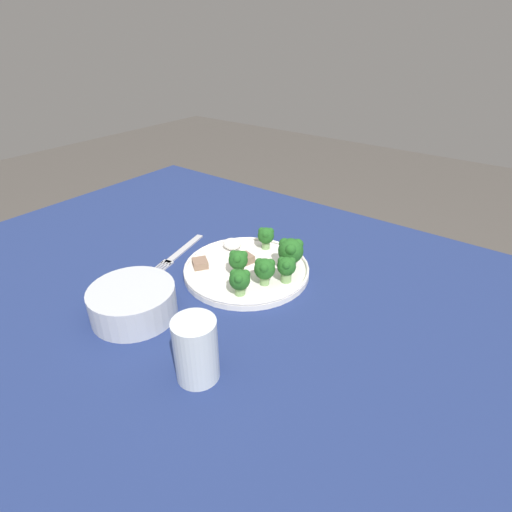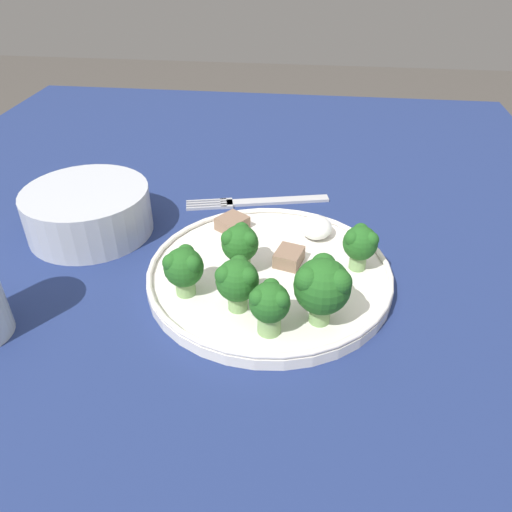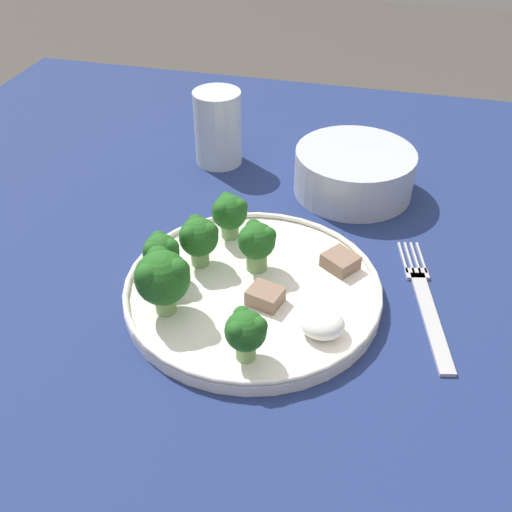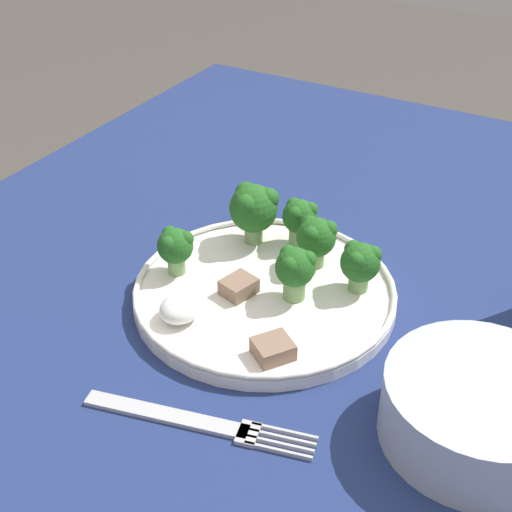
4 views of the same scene
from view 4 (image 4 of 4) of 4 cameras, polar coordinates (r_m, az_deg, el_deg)
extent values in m
cube|color=navy|center=(0.66, 4.62, -8.96)|extent=(1.24, 0.99, 0.03)
cylinder|color=brown|center=(1.44, -2.03, -0.86)|extent=(0.06, 0.06, 0.72)
cylinder|color=white|center=(0.71, 0.70, -3.10)|extent=(0.26, 0.26, 0.01)
torus|color=white|center=(0.70, 0.70, -2.52)|extent=(0.26, 0.26, 0.01)
cube|color=#B2B2B7|center=(0.60, -7.23, -12.51)|extent=(0.05, 0.14, 0.00)
cube|color=#B2B2B7|center=(0.58, -0.63, -14.03)|extent=(0.03, 0.02, 0.00)
cube|color=#B2B2B7|center=(0.57, 1.78, -15.33)|extent=(0.01, 0.05, 0.00)
cube|color=#B2B2B7|center=(0.57, 1.96, -14.83)|extent=(0.01, 0.05, 0.00)
cube|color=#B2B2B7|center=(0.58, 2.14, -14.35)|extent=(0.01, 0.05, 0.00)
cube|color=#B2B2B7|center=(0.58, 2.31, -13.87)|extent=(0.01, 0.05, 0.00)
cylinder|color=#B7BCC6|center=(0.59, 17.35, -11.69)|extent=(0.15, 0.15, 0.06)
cylinder|color=white|center=(0.59, 17.28, -11.97)|extent=(0.12, 0.12, 0.04)
cylinder|color=#7FA866|center=(0.74, 4.75, -0.08)|extent=(0.02, 0.02, 0.02)
sphere|color=#215B1E|center=(0.72, 4.84, 1.50)|extent=(0.04, 0.04, 0.04)
sphere|color=#215B1E|center=(0.71, 4.44, 1.67)|extent=(0.02, 0.02, 0.02)
sphere|color=#215B1E|center=(0.72, 5.84, 2.13)|extent=(0.02, 0.02, 0.02)
sphere|color=#215B1E|center=(0.73, 4.32, 2.56)|extent=(0.02, 0.02, 0.02)
cylinder|color=#7FA866|center=(0.73, -6.38, -0.66)|extent=(0.02, 0.02, 0.02)
sphere|color=#215B1E|center=(0.71, -6.49, 0.81)|extent=(0.04, 0.04, 0.04)
sphere|color=#215B1E|center=(0.70, -7.04, 0.94)|extent=(0.02, 0.02, 0.02)
sphere|color=#215B1E|center=(0.71, -5.65, 1.37)|extent=(0.02, 0.02, 0.02)
sphere|color=#215B1E|center=(0.72, -6.91, 1.77)|extent=(0.02, 0.02, 0.02)
cylinder|color=#7FA866|center=(0.69, 3.08, -2.57)|extent=(0.02, 0.02, 0.02)
sphere|color=#215B1E|center=(0.67, 3.14, -0.91)|extent=(0.04, 0.04, 0.04)
sphere|color=#215B1E|center=(0.66, 2.71, -0.79)|extent=(0.02, 0.02, 0.02)
sphere|color=#215B1E|center=(0.67, 4.15, -0.29)|extent=(0.02, 0.02, 0.02)
sphere|color=#215B1E|center=(0.68, 2.62, 0.17)|extent=(0.02, 0.02, 0.02)
cylinder|color=#7FA866|center=(0.77, -0.20, 1.94)|extent=(0.02, 0.02, 0.02)
sphere|color=#215B1E|center=(0.76, -0.20, 3.84)|extent=(0.05, 0.05, 0.05)
sphere|color=#215B1E|center=(0.74, -0.81, 4.09)|extent=(0.02, 0.02, 0.02)
sphere|color=#215B1E|center=(0.75, 0.99, 4.61)|extent=(0.02, 0.02, 0.02)
sphere|color=#215B1E|center=(0.76, -0.81, 5.10)|extent=(0.02, 0.02, 0.02)
cylinder|color=#7FA866|center=(0.77, 3.45, 1.68)|extent=(0.02, 0.02, 0.02)
sphere|color=#215B1E|center=(0.76, 3.51, 3.17)|extent=(0.04, 0.04, 0.04)
sphere|color=#215B1E|center=(0.74, 3.14, 3.34)|extent=(0.02, 0.02, 0.02)
sphere|color=#215B1E|center=(0.75, 4.37, 3.72)|extent=(0.02, 0.02, 0.02)
sphere|color=#215B1E|center=(0.76, 3.06, 4.08)|extent=(0.02, 0.02, 0.02)
cylinder|color=#7FA866|center=(0.71, 8.16, -2.03)|extent=(0.02, 0.02, 0.02)
sphere|color=#215B1E|center=(0.69, 8.31, -0.51)|extent=(0.04, 0.04, 0.04)
sphere|color=#215B1E|center=(0.68, 7.99, -0.38)|extent=(0.02, 0.02, 0.02)
sphere|color=#215B1E|center=(0.69, 9.34, 0.11)|extent=(0.02, 0.02, 0.02)
sphere|color=#215B1E|center=(0.70, 7.78, 0.56)|extent=(0.02, 0.02, 0.02)
cube|color=#846651|center=(0.62, 1.37, -7.44)|extent=(0.04, 0.04, 0.02)
cube|color=#846651|center=(0.69, -1.39, -2.46)|extent=(0.04, 0.03, 0.02)
ellipsoid|color=white|center=(0.67, -6.08, -4.18)|extent=(0.04, 0.04, 0.02)
camera|label=1|loc=(0.97, 52.01, 23.69)|focal=28.00mm
camera|label=2|loc=(0.98, 12.38, 27.17)|focal=35.00mm
camera|label=3|loc=(0.81, -36.73, 26.32)|focal=42.00mm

